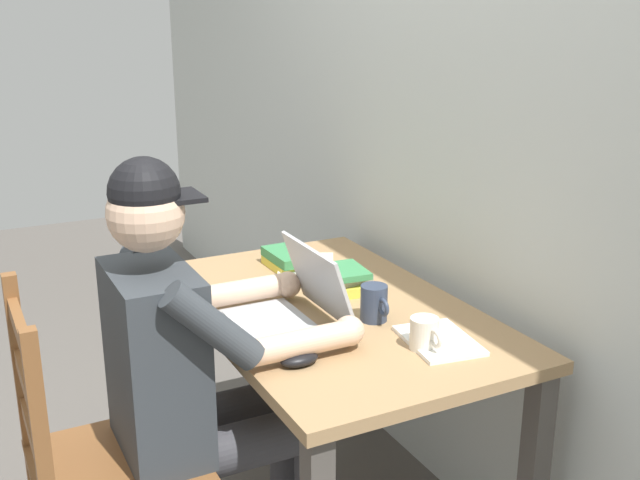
# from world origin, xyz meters

# --- Properties ---
(back_wall) EXTENTS (6.00, 0.04, 2.60)m
(back_wall) POSITION_xyz_m (0.00, 0.45, 1.30)
(back_wall) COLOR beige
(back_wall) RESTS_ON ground
(desk) EXTENTS (1.20, 0.75, 0.74)m
(desk) POSITION_xyz_m (0.00, 0.00, 0.63)
(desk) COLOR #9E7A51
(desk) RESTS_ON ground
(seated_person) EXTENTS (0.50, 0.60, 1.25)m
(seated_person) POSITION_xyz_m (0.09, -0.45, 0.69)
(seated_person) COLOR #33383D
(seated_person) RESTS_ON ground
(wooden_chair) EXTENTS (0.42, 0.42, 0.94)m
(wooden_chair) POSITION_xyz_m (0.09, -0.73, 0.46)
(wooden_chair) COLOR brown
(wooden_chair) RESTS_ON ground
(laptop) EXTENTS (0.33, 0.31, 0.23)m
(laptop) POSITION_xyz_m (0.08, -0.17, 0.79)
(laptop) COLOR #ADAFB2
(laptop) RESTS_ON desk
(computer_mouse) EXTENTS (0.06, 0.10, 0.03)m
(computer_mouse) POSITION_xyz_m (0.31, -0.25, 0.75)
(computer_mouse) COLOR black
(computer_mouse) RESTS_ON desk
(coffee_mug_white) EXTENTS (0.11, 0.08, 0.09)m
(coffee_mug_white) POSITION_xyz_m (0.37, 0.08, 0.78)
(coffee_mug_white) COLOR silver
(coffee_mug_white) RESTS_ON desk
(coffee_mug_dark) EXTENTS (0.11, 0.08, 0.10)m
(coffee_mug_dark) POSITION_xyz_m (0.15, 0.06, 0.79)
(coffee_mug_dark) COLOR #2D384C
(coffee_mug_dark) RESTS_ON desk
(book_stack_main) EXTENTS (0.20, 0.14, 0.06)m
(book_stack_main) POSITION_xyz_m (-0.37, 0.04, 0.77)
(book_stack_main) COLOR gold
(book_stack_main) RESTS_ON desk
(book_stack_side) EXTENTS (0.18, 0.16, 0.07)m
(book_stack_side) POSITION_xyz_m (-0.10, 0.09, 0.77)
(book_stack_side) COLOR gold
(book_stack_side) RESTS_ON desk
(paper_pile_near_laptop) EXTENTS (0.29, 0.27, 0.01)m
(paper_pile_near_laptop) POSITION_xyz_m (-0.35, 0.09, 0.74)
(paper_pile_near_laptop) COLOR white
(paper_pile_near_laptop) RESTS_ON desk
(paper_pile_back_corner) EXTENTS (0.26, 0.20, 0.01)m
(paper_pile_back_corner) POSITION_xyz_m (0.35, 0.14, 0.74)
(paper_pile_back_corner) COLOR white
(paper_pile_back_corner) RESTS_ON desk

